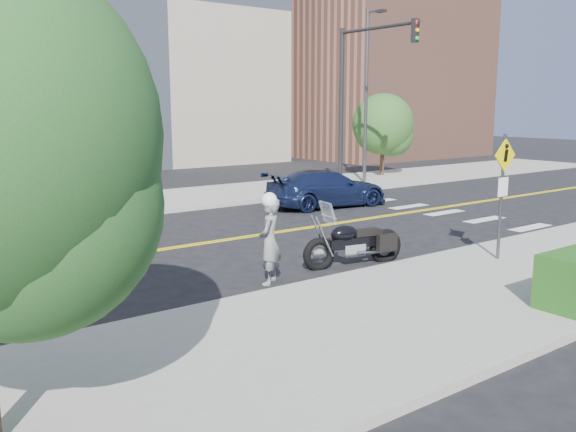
% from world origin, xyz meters
% --- Properties ---
extents(ground_plane, '(120.00, 120.00, 0.00)m').
position_xyz_m(ground_plane, '(0.00, 0.00, 0.00)').
color(ground_plane, black).
rests_on(ground_plane, ground).
extents(sidewalk_near, '(60.00, 5.00, 0.15)m').
position_xyz_m(sidewalk_near, '(0.00, -7.50, 0.07)').
color(sidewalk_near, '#9E9B91').
rests_on(sidewalk_near, ground_plane).
extents(sidewalk_far, '(60.00, 5.00, 0.15)m').
position_xyz_m(sidewalk_far, '(0.00, 7.50, 0.07)').
color(sidewalk_far, '#9E9B91').
rests_on(sidewalk_far, ground_plane).
extents(building_mid, '(18.00, 14.00, 20.00)m').
position_xyz_m(building_mid, '(8.00, 26.00, 10.00)').
color(building_mid, '#A39984').
rests_on(building_mid, ground_plane).
extents(building_right, '(14.00, 12.00, 12.00)m').
position_xyz_m(building_right, '(26.00, 20.00, 6.00)').
color(building_right, '#8C5947').
rests_on(building_right, ground_plane).
extents(lamp_post, '(0.16, 0.16, 8.00)m').
position_xyz_m(lamp_post, '(12.00, 6.50, 4.15)').
color(lamp_post, '#4C4C51').
rests_on(lamp_post, sidewalk_far).
extents(traffic_light, '(0.28, 4.50, 7.00)m').
position_xyz_m(traffic_light, '(10.00, 5.08, 4.67)').
color(traffic_light, black).
rests_on(traffic_light, sidewalk_far).
extents(pedestrian_sign, '(0.78, 0.08, 3.00)m').
position_xyz_m(pedestrian_sign, '(4.20, -6.31, 1.96)').
color(pedestrian_sign, '#4C4C51').
rests_on(pedestrian_sign, sidewalk_near).
extents(motorcyclist, '(0.81, 0.79, 2.00)m').
position_xyz_m(motorcyclist, '(-1.15, -4.32, 0.99)').
color(motorcyclist, silver).
rests_on(motorcyclist, ground).
extents(motorcycle, '(2.72, 1.26, 1.60)m').
position_xyz_m(motorcycle, '(1.38, -4.25, 0.80)').
color(motorcycle, black).
rests_on(motorcycle, ground).
extents(parked_car_silver, '(4.76, 1.90, 1.54)m').
position_xyz_m(parked_car_silver, '(-4.45, 4.20, 0.77)').
color(parked_car_silver, '#A4A7AB').
rests_on(parked_car_silver, ground).
extents(parked_car_blue, '(5.04, 2.55, 1.40)m').
position_xyz_m(parked_car_blue, '(6.49, 2.80, 0.70)').
color(parked_car_blue, '#1A254E').
rests_on(parked_car_blue, ground).
extents(tree_far_a, '(3.40, 3.40, 4.65)m').
position_xyz_m(tree_far_a, '(-3.63, 7.42, 2.94)').
color(tree_far_a, '#382619').
rests_on(tree_far_a, ground).
extents(tree_far_b, '(3.23, 3.23, 4.47)m').
position_xyz_m(tree_far_b, '(15.02, 8.31, 2.85)').
color(tree_far_b, '#382619').
rests_on(tree_far_b, ground).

